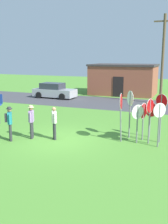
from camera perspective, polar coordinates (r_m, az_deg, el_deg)
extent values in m
plane|color=#518E33|center=(13.79, -5.27, -5.98)|extent=(80.00, 80.00, 0.00)
cube|color=#424247|center=(24.29, 7.12, 1.79)|extent=(60.00, 6.40, 0.01)
cube|color=brown|center=(30.36, 8.42, 6.71)|extent=(6.88, 4.65, 3.11)
cube|color=#383333|center=(30.26, 8.51, 9.84)|extent=(7.08, 4.85, 0.20)
cube|color=black|center=(28.15, 7.26, 5.31)|extent=(1.10, 0.08, 2.10)
cylinder|color=brown|center=(24.70, 16.36, 10.54)|extent=(0.24, 0.24, 7.69)
cube|color=brown|center=(24.86, 16.82, 18.02)|extent=(1.80, 0.12, 0.12)
cube|color=#A5A8AD|center=(27.58, -6.24, 4.11)|extent=(4.36, 1.94, 0.76)
cube|color=#2D333D|center=(27.62, -6.72, 5.54)|extent=(2.29, 1.60, 0.60)
cylinder|color=black|center=(27.77, -2.91, 3.79)|extent=(0.65, 0.24, 0.64)
cylinder|color=black|center=(26.19, -4.67, 3.27)|extent=(0.65, 0.24, 0.64)
cylinder|color=black|center=(29.05, -7.63, 4.05)|extent=(0.65, 0.24, 0.64)
cylinder|color=black|center=(27.55, -9.57, 3.57)|extent=(0.65, 0.24, 0.64)
cylinder|color=slate|center=(13.87, 12.40, -2.14)|extent=(0.09, 0.09, 1.85)
cylinder|color=white|center=(13.74, 12.51, 0.23)|extent=(0.22, 0.79, 0.81)
cylinder|color=#B70F14|center=(13.73, 12.55, 0.22)|extent=(0.21, 0.73, 0.75)
cylinder|color=slate|center=(12.94, 15.58, -2.85)|extent=(0.10, 0.10, 2.05)
cylinder|color=white|center=(12.78, 15.76, 0.36)|extent=(0.50, 0.48, 0.68)
cylinder|color=#B70F14|center=(12.79, 15.74, 0.37)|extent=(0.47, 0.45, 0.63)
cylinder|color=slate|center=(13.33, 11.22, -2.64)|extent=(0.10, 0.10, 1.85)
cylinder|color=white|center=(13.18, 11.33, 0.04)|extent=(0.46, 0.54, 0.70)
cylinder|color=#B70F14|center=(13.19, 11.31, 0.05)|extent=(0.43, 0.50, 0.64)
cylinder|color=slate|center=(14.44, 13.84, -1.61)|extent=(0.10, 0.10, 1.87)
cylinder|color=white|center=(14.32, 13.96, 0.63)|extent=(0.71, 0.51, 0.86)
cylinder|color=#B70F14|center=(14.31, 13.93, 0.62)|extent=(0.66, 0.47, 0.80)
cylinder|color=slate|center=(13.61, 15.95, -1.46)|extent=(0.10, 0.10, 2.37)
cylinder|color=white|center=(13.44, 16.17, 2.27)|extent=(0.60, 0.36, 0.69)
cylinder|color=#B70F14|center=(13.43, 16.14, 2.27)|extent=(0.56, 0.34, 0.64)
cylinder|color=slate|center=(14.04, 9.68, -0.67)|extent=(0.10, 0.10, 2.42)
cylinder|color=white|center=(13.88, 9.80, 2.87)|extent=(0.47, 0.65, 0.79)
cylinder|color=#B70F14|center=(13.88, 9.84, 2.88)|extent=(0.43, 0.60, 0.73)
cylinder|color=slate|center=(13.32, 13.69, -2.08)|extent=(0.09, 0.09, 2.16)
cylinder|color=white|center=(13.16, 13.85, 1.22)|extent=(0.24, 0.69, 0.72)
cylinder|color=#B70F14|center=(13.15, 13.89, 1.21)|extent=(0.23, 0.64, 0.67)
cylinder|color=slate|center=(13.35, 7.79, -1.37)|extent=(0.16, 0.09, 2.37)
cylinder|color=white|center=(13.18, 7.89, 2.24)|extent=(0.13, 0.80, 0.80)
cylinder|color=#B70F14|center=(13.18, 7.94, 2.23)|extent=(0.12, 0.74, 0.74)
cylinder|color=#2D2D33|center=(14.31, -10.94, -3.65)|extent=(0.14, 0.14, 0.88)
cylinder|color=#2D2D33|center=(14.10, -11.13, -3.89)|extent=(0.14, 0.14, 0.88)
cube|color=#9E7AB2|center=(14.03, -11.15, -0.90)|extent=(0.33, 0.41, 0.58)
cylinder|color=#9E7AB2|center=(14.26, -10.95, -0.76)|extent=(0.09, 0.09, 0.52)
cylinder|color=#9E7AB2|center=(13.80, -11.35, -1.20)|extent=(0.09, 0.09, 0.52)
sphere|color=#9E7051|center=(13.94, -11.22, 0.77)|extent=(0.21, 0.21, 0.21)
cylinder|color=beige|center=(13.93, -11.23, 1.00)|extent=(0.31, 0.31, 0.02)
cylinder|color=beige|center=(13.92, -11.24, 1.20)|extent=(0.19, 0.19, 0.09)
cylinder|color=#2D2D33|center=(13.95, -6.35, -3.90)|extent=(0.14, 0.14, 0.88)
cylinder|color=#2D2D33|center=(13.74, -6.24, -4.14)|extent=(0.14, 0.14, 0.88)
cube|color=beige|center=(13.67, -6.36, -1.08)|extent=(0.39, 0.42, 0.58)
cylinder|color=beige|center=(13.91, -6.48, -0.94)|extent=(0.09, 0.09, 0.52)
cylinder|color=beige|center=(13.44, -6.24, -1.38)|extent=(0.09, 0.09, 0.52)
sphere|color=#9E7051|center=(13.58, -6.40, 0.63)|extent=(0.21, 0.21, 0.21)
cylinder|color=#2D2D33|center=(14.15, -15.34, -4.03)|extent=(0.14, 0.14, 0.88)
cylinder|color=#2D2D33|center=(13.94, -15.36, -4.27)|extent=(0.14, 0.14, 0.88)
cube|color=teal|center=(13.87, -15.51, -1.25)|extent=(0.39, 0.42, 0.58)
cylinder|color=teal|center=(14.11, -15.49, -1.12)|extent=(0.09, 0.09, 0.52)
cylinder|color=teal|center=(13.64, -15.53, -1.56)|extent=(0.09, 0.09, 0.52)
sphere|color=#9E7051|center=(13.79, -15.61, 0.43)|extent=(0.21, 0.21, 0.21)
cylinder|color=#333338|center=(13.77, -15.62, 0.66)|extent=(0.32, 0.31, 0.02)
cylinder|color=#333338|center=(13.77, -15.63, 0.87)|extent=(0.19, 0.19, 0.09)
cube|color=#232328|center=(13.87, -16.22, -1.21)|extent=(0.27, 0.29, 0.40)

